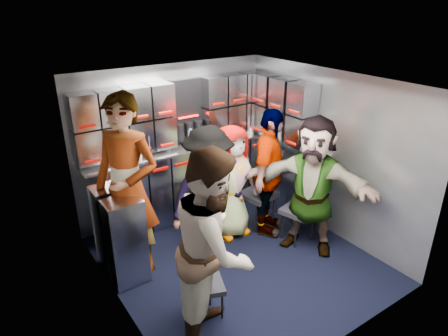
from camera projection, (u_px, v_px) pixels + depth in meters
floor at (237, 260)px, 4.75m from camera, size 3.00×3.00×0.00m
wall_back at (174, 141)px, 5.47m from camera, size 2.80×0.04×2.10m
wall_left at (114, 217)px, 3.61m from camera, size 0.04×3.00×2.10m
wall_right at (327, 153)px, 5.06m from camera, size 0.04×3.00×2.10m
ceiling at (240, 83)px, 3.91m from camera, size 2.80×3.00×0.02m
cart_bank_back at (183, 183)px, 5.53m from camera, size 2.68×0.38×0.99m
cart_bank_left at (120, 234)px, 4.36m from camera, size 0.38×0.76×0.99m
counter at (181, 148)px, 5.32m from camera, size 2.68×0.42×0.03m
locker_bank_back at (177, 113)px, 5.18m from camera, size 2.68×0.28×0.82m
locker_bank_right at (283, 109)px, 5.33m from camera, size 0.28×1.00×0.82m
right_cabinet at (284, 179)px, 5.65m from camera, size 0.28×1.20×1.00m
coffee_niche at (187, 111)px, 5.33m from camera, size 0.46×0.16×0.84m
red_latch_strip at (189, 162)px, 5.23m from camera, size 2.60×0.02×0.03m
jump_seat_near_left at (205, 287)px, 3.77m from camera, size 0.44×0.43×0.41m
jump_seat_mid_left at (201, 213)px, 4.93m from camera, size 0.46×0.45×0.48m
jump_seat_center at (223, 202)px, 5.28m from camera, size 0.47×0.46×0.43m
jump_seat_mid_right at (259, 196)px, 5.31m from camera, size 0.48×0.46×0.50m
jump_seat_near_right at (298, 212)px, 4.99m from camera, size 0.47×0.45×0.45m
attendant_standing at (128, 188)px, 4.21m from camera, size 0.84×0.89×2.04m
attendant_arc_a at (214, 247)px, 3.41m from camera, size 1.10×1.12×1.82m
attendant_arc_b at (208, 192)px, 4.64m from camera, size 1.09×0.70×1.59m
attendant_arc_c at (231, 182)px, 5.00m from camera, size 0.73×0.49×1.48m
attendant_arc_d at (269, 174)px, 5.01m from camera, size 1.03×0.91×1.66m
attendant_arc_e at (312, 185)px, 4.68m from camera, size 1.23×1.60×1.69m
bottle_left at (149, 146)px, 4.97m from camera, size 0.06×0.06×0.28m
bottle_mid at (191, 138)px, 5.30m from camera, size 0.07×0.07×0.23m
bottle_right at (248, 125)px, 5.78m from camera, size 0.07×0.07×0.27m
cup_left at (139, 155)px, 4.93m from camera, size 0.08×0.08×0.10m
cup_right at (251, 130)px, 5.84m from camera, size 0.08×0.08×0.09m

